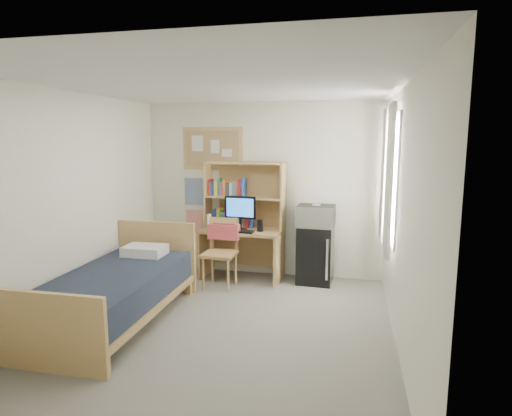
% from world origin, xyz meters
% --- Properties ---
extents(floor, '(3.60, 4.20, 0.02)m').
position_xyz_m(floor, '(0.00, 0.00, -0.01)').
color(floor, gray).
rests_on(floor, ground).
extents(ceiling, '(3.60, 4.20, 0.02)m').
position_xyz_m(ceiling, '(0.00, 0.00, 2.60)').
color(ceiling, silver).
rests_on(ceiling, wall_back).
extents(wall_back, '(3.60, 0.04, 2.60)m').
position_xyz_m(wall_back, '(0.00, 2.10, 1.30)').
color(wall_back, white).
rests_on(wall_back, floor).
extents(wall_front, '(3.60, 0.04, 2.60)m').
position_xyz_m(wall_front, '(0.00, -2.10, 1.30)').
color(wall_front, white).
rests_on(wall_front, floor).
extents(wall_left, '(0.04, 4.20, 2.60)m').
position_xyz_m(wall_left, '(-1.80, 0.00, 1.30)').
color(wall_left, white).
rests_on(wall_left, floor).
extents(wall_right, '(0.04, 4.20, 2.60)m').
position_xyz_m(wall_right, '(1.80, 0.00, 1.30)').
color(wall_right, white).
rests_on(wall_right, floor).
extents(window_unit, '(0.10, 1.40, 1.70)m').
position_xyz_m(window_unit, '(1.75, 1.20, 1.60)').
color(window_unit, white).
rests_on(window_unit, wall_right).
extents(curtain_left, '(0.04, 0.55, 1.70)m').
position_xyz_m(curtain_left, '(1.72, 0.80, 1.60)').
color(curtain_left, silver).
rests_on(curtain_left, wall_right).
extents(curtain_right, '(0.04, 0.55, 1.70)m').
position_xyz_m(curtain_right, '(1.72, 1.60, 1.60)').
color(curtain_right, silver).
rests_on(curtain_right, wall_right).
extents(bulletin_board, '(0.94, 0.03, 0.64)m').
position_xyz_m(bulletin_board, '(-0.78, 2.08, 1.92)').
color(bulletin_board, tan).
rests_on(bulletin_board, wall_back).
extents(poster_wave, '(0.30, 0.01, 0.42)m').
position_xyz_m(poster_wave, '(-1.10, 2.09, 1.25)').
color(poster_wave, '#234D8E').
rests_on(poster_wave, wall_back).
extents(poster_japan, '(0.28, 0.01, 0.36)m').
position_xyz_m(poster_japan, '(-1.10, 2.09, 0.78)').
color(poster_japan, '#E04327').
rests_on(poster_japan, wall_back).
extents(desk, '(1.23, 0.68, 0.75)m').
position_xyz_m(desk, '(-0.25, 1.78, 0.37)').
color(desk, tan).
rests_on(desk, floor).
extents(desk_chair, '(0.50, 0.50, 0.97)m').
position_xyz_m(desk_chair, '(-0.46, 1.34, 0.48)').
color(desk_chair, tan).
rests_on(desk_chair, floor).
extents(mini_fridge, '(0.52, 0.52, 0.83)m').
position_xyz_m(mini_fridge, '(0.84, 1.84, 0.42)').
color(mini_fridge, black).
rests_on(mini_fridge, floor).
extents(bed, '(1.08, 2.14, 0.59)m').
position_xyz_m(bed, '(-1.25, -0.06, 0.29)').
color(bed, '#1A212F').
rests_on(bed, floor).
extents(hutch, '(1.22, 0.39, 0.99)m').
position_xyz_m(hutch, '(-0.24, 1.93, 1.24)').
color(hutch, tan).
rests_on(hutch, desk).
extents(monitor, '(0.47, 0.07, 0.50)m').
position_xyz_m(monitor, '(-0.25, 1.72, 0.99)').
color(monitor, black).
rests_on(monitor, desk).
extents(keyboard, '(0.49, 0.19, 0.02)m').
position_xyz_m(keyboard, '(-0.26, 1.58, 0.76)').
color(keyboard, black).
rests_on(keyboard, desk).
extents(speaker_left, '(0.08, 0.08, 0.18)m').
position_xyz_m(speaker_left, '(-0.55, 1.74, 0.84)').
color(speaker_left, black).
rests_on(speaker_left, desk).
extents(speaker_right, '(0.08, 0.08, 0.17)m').
position_xyz_m(speaker_right, '(0.05, 1.70, 0.83)').
color(speaker_right, black).
rests_on(speaker_right, desk).
extents(water_bottle, '(0.07, 0.07, 0.22)m').
position_xyz_m(water_bottle, '(-0.73, 1.71, 0.86)').
color(water_bottle, white).
rests_on(water_bottle, desk).
extents(hoodie, '(0.46, 0.15, 0.22)m').
position_xyz_m(hoodie, '(-0.45, 1.54, 0.75)').
color(hoodie, '#D35053').
rests_on(hoodie, desk_chair).
extents(microwave, '(0.54, 0.42, 0.30)m').
position_xyz_m(microwave, '(0.83, 1.82, 0.98)').
color(microwave, silver).
rests_on(microwave, mini_fridge).
extents(desk_fan, '(0.24, 0.24, 0.29)m').
position_xyz_m(desk_fan, '(0.83, 1.82, 1.28)').
color(desk_fan, white).
rests_on(desk_fan, microwave).
extents(pillow, '(0.52, 0.36, 0.12)m').
position_xyz_m(pillow, '(-1.25, 0.69, 0.65)').
color(pillow, white).
rests_on(pillow, bed).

